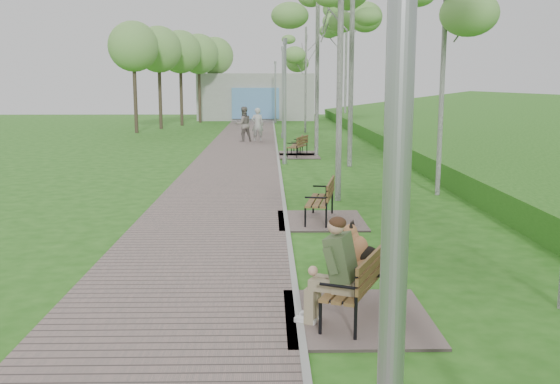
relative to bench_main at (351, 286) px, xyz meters
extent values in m
cube|color=#71615C|center=(-2.46, 18.22, -0.47)|extent=(3.50, 67.00, 0.04)
cube|color=#999993|center=(-0.71, 18.22, -0.47)|extent=(0.10, 67.00, 0.05)
cube|color=#9E9E99|center=(-2.21, 47.72, 1.51)|extent=(10.00, 5.00, 4.00)
cube|color=#578BC3|center=(-2.21, 45.12, 1.01)|extent=(4.00, 0.20, 2.60)
cube|color=#71615C|center=(0.10, 0.05, -0.47)|extent=(1.99, 2.21, 0.04)
cube|color=brown|center=(0.05, 0.05, 0.01)|extent=(1.13, 1.72, 0.04)
cube|color=brown|center=(0.29, -0.05, 0.30)|extent=(0.71, 1.53, 0.36)
cube|color=#71615C|center=(0.10, 6.17, -0.47)|extent=(2.00, 2.22, 0.04)
cube|color=brown|center=(0.05, 6.17, 0.01)|extent=(0.80, 1.73, 0.04)
cube|color=brown|center=(0.32, 6.12, 0.31)|extent=(0.35, 1.65, 0.37)
cube|color=#71615C|center=(0.19, 19.18, -0.47)|extent=(1.84, 2.05, 0.04)
cube|color=brown|center=(0.14, 19.18, -0.03)|extent=(0.98, 1.60, 0.04)
cube|color=brown|center=(0.37, 19.10, 0.25)|extent=(0.59, 1.45, 0.34)
cube|color=#71615C|center=(0.22, 20.30, -0.47)|extent=(1.70, 1.88, 0.04)
cube|color=brown|center=(0.17, 20.30, -0.07)|extent=(0.60, 1.46, 0.04)
cube|color=brown|center=(0.40, 20.27, 0.19)|extent=(0.22, 1.41, 0.31)
cylinder|color=#9C9FA4|center=(-0.54, -5.33, 2.14)|extent=(0.13, 0.13, 5.27)
cylinder|color=#9C9FA4|center=(-0.47, 16.70, -0.35)|extent=(0.19, 0.19, 0.29)
cylinder|color=#9C9FA4|center=(-0.47, 16.70, 1.88)|extent=(0.11, 0.11, 4.75)
cylinder|color=#9C9FA4|center=(-0.47, 16.70, 4.31)|extent=(0.17, 0.17, 0.24)
cylinder|color=#9C9FA4|center=(-0.28, 28.44, -0.34)|extent=(0.20, 0.20, 0.31)
cylinder|color=#9C9FA4|center=(-0.28, 28.44, 2.06)|extent=(0.12, 0.12, 5.10)
cylinder|color=#9C9FA4|center=(-0.28, 28.44, 4.66)|extent=(0.18, 0.18, 0.25)
cylinder|color=#9C9FA4|center=(-0.55, 42.37, -0.35)|extent=(0.19, 0.19, 0.28)
cylinder|color=#9C9FA4|center=(-0.55, 42.37, 1.88)|extent=(0.11, 0.11, 4.74)
cylinder|color=#9C9FA4|center=(-0.55, 42.37, 4.29)|extent=(0.17, 0.17, 0.24)
imported|color=beige|center=(-1.72, 26.43, 0.44)|extent=(0.69, 0.47, 1.86)
imported|color=slate|center=(-2.49, 26.22, 0.47)|extent=(1.14, 1.02, 1.93)
cylinder|color=silver|center=(0.79, 8.82, 4.26)|extent=(0.19, 0.19, 9.51)
cylinder|color=silver|center=(3.78, 9.62, 3.38)|extent=(0.16, 0.16, 7.74)
cylinder|color=silver|center=(2.03, 15.91, 3.45)|extent=(0.19, 0.19, 7.87)
cylinder|color=silver|center=(4.54, 21.97, 4.03)|extent=(0.21, 0.21, 9.04)
cylinder|color=silver|center=(1.00, 19.40, 3.83)|extent=(0.19, 0.19, 8.64)
cylinder|color=silver|center=(1.29, 32.66, 2.88)|extent=(0.16, 0.16, 6.73)
ellipsoid|color=#76AE54|center=(1.29, 32.66, 5.03)|extent=(2.27, 2.27, 2.96)
cylinder|color=silver|center=(4.98, 41.65, 4.52)|extent=(0.20, 0.20, 10.02)
ellipsoid|color=#76AE54|center=(4.98, 41.65, 7.73)|extent=(2.88, 2.88, 4.41)
camera|label=1|loc=(-1.12, -8.10, 2.72)|focal=40.00mm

